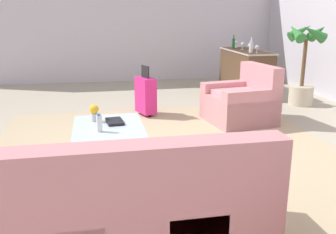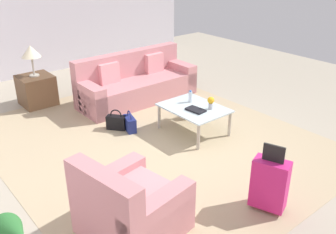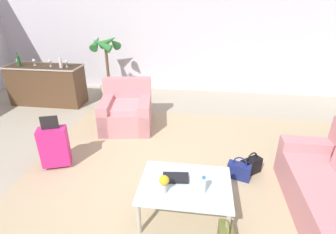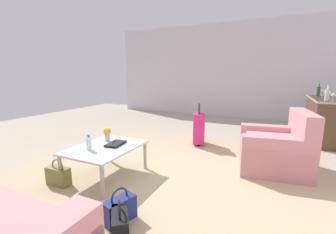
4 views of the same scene
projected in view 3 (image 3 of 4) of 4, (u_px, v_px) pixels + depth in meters
name	position (u px, v px, depth m)	size (l,w,h in m)	color
ground_plane	(159.00, 184.00, 3.67)	(12.00, 12.00, 0.00)	#A89E89
wall_back	(184.00, 31.00, 6.64)	(10.24, 0.12, 3.10)	silver
area_rug	(202.00, 178.00, 3.77)	(5.20, 4.40, 0.01)	tan
armchair	(127.00, 112.00, 5.15)	(1.07, 1.07, 0.91)	#C67F84
coffee_table	(185.00, 188.00, 3.00)	(1.04, 0.79, 0.45)	silver
water_bottle	(203.00, 185.00, 2.83)	(0.06, 0.06, 0.20)	silver
coffee_table_book	(176.00, 178.00, 3.06)	(0.30, 0.18, 0.03)	black
flower_vase	(164.00, 182.00, 2.82)	(0.11, 0.11, 0.21)	#B2B7BC
bar_console	(47.00, 84.00, 6.17)	(1.72, 0.64, 0.92)	#513823
wine_glass_leftmost	(18.00, 60.00, 5.99)	(0.08, 0.08, 0.15)	silver
wine_glass_left_of_centre	(34.00, 61.00, 5.94)	(0.08, 0.08, 0.15)	silver
wine_glass_right_of_centre	(50.00, 62.00, 5.89)	(0.08, 0.08, 0.15)	silver
wine_glass_rightmost	(66.00, 62.00, 5.84)	(0.08, 0.08, 0.15)	silver
wine_bottle_green	(19.00, 61.00, 5.88)	(0.07, 0.07, 0.30)	#194C23
wine_bottle_clear	(60.00, 63.00, 5.76)	(0.07, 0.07, 0.30)	silver
suitcase_magenta	(54.00, 146.00, 3.89)	(0.45, 0.34, 0.85)	#D12375
handbag_navy	(239.00, 171.00, 3.73)	(0.35, 0.23, 0.36)	navy
handbag_black	(251.00, 166.00, 3.83)	(0.34, 0.31, 0.36)	black
potted_palm	(108.00, 67.00, 6.43)	(0.64, 0.64, 1.55)	#BCB299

